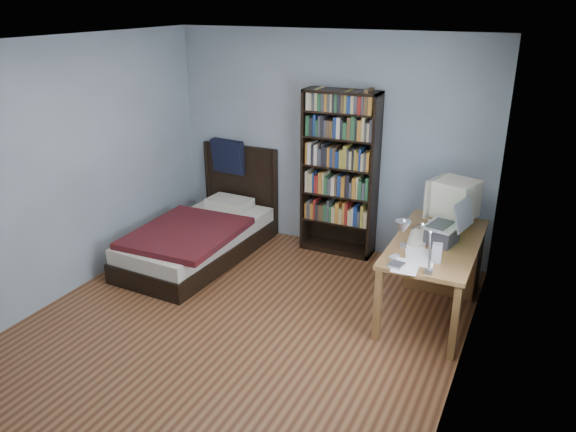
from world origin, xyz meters
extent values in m
plane|color=#522C18|center=(0.00, 0.00, 0.00)|extent=(4.20, 4.20, 0.00)
plane|color=white|center=(0.00, 0.00, 2.50)|extent=(4.20, 4.20, 0.00)
cube|color=#A4B7C1|center=(0.00, 2.10, 1.25)|extent=(3.80, 0.04, 2.50)
cube|color=#A4B7C1|center=(0.00, -2.10, 1.25)|extent=(3.80, 0.04, 2.50)
cube|color=#A4B7C1|center=(-1.90, 0.00, 1.25)|extent=(0.04, 4.20, 2.50)
cube|color=#A4B7C1|center=(1.90, 0.00, 1.25)|extent=(0.04, 4.20, 2.50)
cube|color=white|center=(1.89, -0.15, 1.45)|extent=(0.01, 1.14, 1.14)
cube|color=white|center=(1.88, -0.15, 1.45)|extent=(0.01, 1.00, 1.00)
cube|color=brown|center=(1.50, 1.03, 0.71)|extent=(0.75, 1.48, 0.04)
cube|color=brown|center=(1.18, 0.34, 0.34)|extent=(0.06, 0.06, 0.69)
cube|color=brown|center=(1.83, 0.34, 0.34)|extent=(0.06, 0.06, 0.69)
cube|color=brown|center=(1.18, 1.72, 0.34)|extent=(0.06, 0.06, 0.69)
cube|color=brown|center=(1.83, 1.72, 0.34)|extent=(0.06, 0.06, 0.69)
cube|color=brown|center=(1.50, 1.55, 0.34)|extent=(0.69, 0.40, 0.68)
cube|color=beige|center=(1.53, 1.52, 0.74)|extent=(0.30, 0.27, 0.03)
cylinder|color=beige|center=(1.53, 1.52, 0.79)|extent=(0.09, 0.09, 0.06)
cube|color=beige|center=(1.56, 1.52, 1.00)|extent=(0.47, 0.46, 0.36)
cube|color=#B4AD96|center=(1.37, 1.52, 1.00)|extent=(0.14, 0.37, 0.38)
cube|color=#4272ED|center=(1.35, 1.52, 1.00)|extent=(0.09, 0.27, 0.25)
cube|color=#2D2D30|center=(1.55, 1.00, 0.81)|extent=(0.29, 0.32, 0.16)
cube|color=#BBBABF|center=(1.55, 1.00, 0.90)|extent=(0.34, 0.40, 0.02)
cube|color=#2D2D30|center=(1.53, 1.00, 0.91)|extent=(0.23, 0.31, 0.00)
cube|color=#BBBABF|center=(1.72, 1.00, 1.03)|extent=(0.15, 0.36, 0.25)
cube|color=#0CBF26|center=(1.71, 1.00, 1.03)|extent=(0.12, 0.30, 0.20)
cube|color=#99999E|center=(1.58, 0.34, 0.75)|extent=(0.06, 0.05, 0.04)
cylinder|color=#99999E|center=(1.58, 0.27, 0.96)|extent=(0.02, 0.14, 0.38)
cylinder|color=#99999E|center=(1.51, 0.06, 1.24)|extent=(0.16, 0.32, 0.19)
cone|color=#99999E|center=(1.44, -0.09, 1.27)|extent=(0.12, 0.12, 0.10)
cube|color=#B4AD96|center=(1.34, 0.97, 0.74)|extent=(0.22, 0.43, 0.04)
cube|color=gray|center=(1.59, 0.59, 0.81)|extent=(0.09, 0.09, 0.16)
cylinder|color=#083E0B|center=(1.40, 1.22, 0.79)|extent=(0.06, 0.06, 0.11)
ellipsoid|color=silver|center=(1.48, 1.30, 0.75)|extent=(0.07, 0.12, 0.04)
cube|color=#BBBABF|center=(1.26, 0.77, 0.74)|extent=(0.07, 0.10, 0.02)
cube|color=gray|center=(1.25, 0.51, 0.74)|extent=(0.08, 0.11, 0.02)
cube|color=gray|center=(1.31, 0.36, 0.74)|extent=(0.13, 0.13, 0.02)
cube|color=black|center=(-0.20, 1.94, 0.94)|extent=(0.03, 0.30, 1.89)
cube|color=black|center=(0.62, 1.94, 0.94)|extent=(0.03, 0.30, 1.89)
cube|color=black|center=(0.21, 1.94, 1.87)|extent=(0.85, 0.30, 0.03)
cube|color=black|center=(0.21, 1.94, 0.03)|extent=(0.85, 0.30, 0.06)
cube|color=black|center=(0.21, 2.08, 0.94)|extent=(0.85, 0.02, 1.89)
cube|color=olive|center=(0.21, 1.92, 0.97)|extent=(0.77, 0.22, 1.69)
cube|color=black|center=(-1.16, 1.05, 0.11)|extent=(1.06, 1.98, 0.22)
cube|color=beige|center=(-1.16, 1.05, 0.30)|extent=(1.01, 1.92, 0.16)
cube|color=maroon|center=(-1.13, 0.81, 0.41)|extent=(1.06, 1.29, 0.07)
cube|color=beige|center=(-1.16, 1.77, 0.43)|extent=(0.55, 0.36, 0.12)
cube|color=black|center=(-1.16, 2.06, 0.55)|extent=(1.03, 0.05, 1.10)
cylinder|color=black|center=(-1.65, 2.04, 0.55)|extent=(0.06, 0.06, 1.10)
cylinder|color=black|center=(-0.68, 2.04, 0.55)|extent=(0.06, 0.06, 1.10)
cube|color=black|center=(-1.31, 2.03, 0.95)|extent=(0.46, 0.20, 0.43)
camera|label=1|loc=(2.29, -3.80, 2.83)|focal=35.00mm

